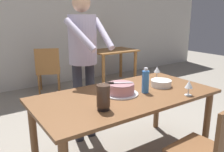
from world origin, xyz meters
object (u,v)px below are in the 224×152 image
Objects in this scene: cake_on_platter at (121,89)px; cake_knife at (113,83)px; chair_near_side at (212,151)px; wine_glass_near at (157,70)px; background_table at (113,57)px; main_dining_table at (126,103)px; hurricane_lamp at (103,97)px; wine_glass_far at (189,85)px; plate_stack at (161,83)px; person_cutting_cake at (83,53)px; background_chair_0 at (48,69)px; water_bottle at (145,81)px.

cake_on_platter is 1.36× the size of cake_knife.
wine_glass_near is at bearing 66.54° from chair_near_side.
main_dining_table is at bearing -121.96° from background_table.
hurricane_lamp is at bearing 133.18° from chair_near_side.
chair_near_side reaches higher than wine_glass_far.
plate_stack is 0.34m from wine_glass_near.
wine_glass_far is 0.08× the size of person_cutting_cake.
cake_on_platter is 0.38× the size of background_chair_0.
cake_knife is at bearing -165.86° from wine_glass_near.
wine_glass_far is at bearing 59.41° from chair_near_side.
plate_stack is at bearing 90.70° from wine_glass_far.
wine_glass_near is at bearing 72.45° from wine_glass_far.
cake_on_platter reaches higher than background_table.
water_bottle reaches higher than wine_glass_near.
background_chair_0 reaches higher than main_dining_table.
wine_glass_far is (0.58, -0.42, -0.01)m from cake_knife.
wine_glass_near is 0.14× the size of background_table.
background_table is at bearing 54.24° from hurricane_lamp.
cake_knife is 0.58m from plate_stack.
water_bottle is at bearing -168.23° from plate_stack.
plate_stack is (0.46, -0.02, 0.13)m from main_dining_table.
background_table is (1.38, 3.34, 0.09)m from chair_near_side.
plate_stack is 0.30m from water_bottle.
hurricane_lamp is (-0.85, -0.19, 0.07)m from plate_stack.
cake_on_platter is 1.62× the size of hurricane_lamp.
cake_knife is 0.28× the size of chair_near_side.
main_dining_table is 1.04× the size of person_cutting_cake.
hurricane_lamp reaches higher than background_chair_0.
background_table is (1.57, 2.51, -0.07)m from main_dining_table.
wine_glass_near is 2.46m from background_table.
wine_glass_far is at bearing -107.55° from wine_glass_near.
wine_glass_near is at bearing 53.00° from plate_stack.
main_dining_table reaches higher than background_table.
chair_near_side is at bearing -76.98° from main_dining_table.
wine_glass_far is 0.14× the size of background_table.
background_chair_0 reaches higher than wine_glass_near.
chair_near_side is 0.90× the size of background_table.
main_dining_table is 12.38× the size of wine_glass_far.
chair_near_side reaches higher than wine_glass_near.
chair_near_side is 3.40m from background_chair_0.
wine_glass_near and wine_glass_far have the same top height.
water_bottle is at bearing 91.03° from chair_near_side.
water_bottle reaches higher than cake_knife.
background_table is (1.96, 2.72, -0.28)m from hurricane_lamp.
main_dining_table is 0.79m from person_cutting_cake.
cake_on_platter is at bearing -122.99° from background_table.
chair_near_side is at bearing -78.47° from person_cutting_cake.
background_chair_0 reaches higher than plate_stack.
person_cutting_cake is 2.55m from background_table.
person_cutting_cake is at bearing -96.49° from background_chair_0.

